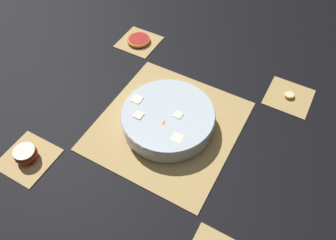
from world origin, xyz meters
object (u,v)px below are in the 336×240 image
at_px(fruit_salad_bowl, 168,118).
at_px(banana_coin_single, 290,95).
at_px(apple_half, 26,154).
at_px(grapefruit_slice, 139,40).

distance_m(fruit_salad_bowl, banana_coin_single, 0.42).
distance_m(apple_half, banana_coin_single, 0.83).
bearing_deg(grapefruit_slice, apple_half, -0.00).
height_order(apple_half, banana_coin_single, apple_half).
bearing_deg(grapefruit_slice, fruit_salad_bowl, 44.54).
bearing_deg(apple_half, grapefruit_slice, 180.00).
height_order(banana_coin_single, grapefruit_slice, grapefruit_slice).
height_order(fruit_salad_bowl, banana_coin_single, fruit_salad_bowl).
height_order(fruit_salad_bowl, grapefruit_slice, fruit_salad_bowl).
bearing_deg(fruit_salad_bowl, banana_coin_single, 135.52).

